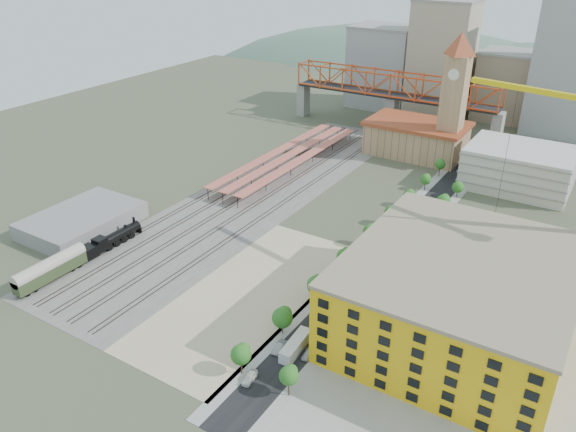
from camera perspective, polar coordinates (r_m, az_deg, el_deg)
The scene contains 32 objects.
ground at distance 158.54m, azimuth 4.01°, elevation -2.84°, with size 400.00×400.00×0.00m, color #474C38.
ballast_strip at distance 188.66m, azimuth -3.10°, elevation 2.26°, with size 36.00×165.00×0.06m, color #605E59.
dirt_lot at distance 137.59m, azimuth -3.80°, elevation -7.90°, with size 28.00×67.00×0.06m, color tan.
street_asphalt at distance 165.09m, azimuth 11.39°, elevation -2.06°, with size 12.00×170.00×0.06m, color black.
sidewalk_west at distance 166.76m, azimuth 9.64°, elevation -1.59°, with size 3.00×170.00×0.04m, color gray.
sidewalk_east at distance 163.60m, azimuth 13.17°, elevation -2.54°, with size 3.00×170.00×0.04m, color gray.
construction_pad at distance 130.16m, azimuth 17.63°, elevation -11.62°, with size 50.00×90.00×0.06m, color gray.
rail_tracks at distance 189.56m, azimuth -3.55°, elevation 2.41°, with size 26.56×160.00×0.18m.
platform_canopies at distance 210.86m, azimuth 0.04°, elevation 6.17°, with size 16.00×80.00×4.12m.
station_hall at distance 227.17m, azimuth 12.91°, elevation 7.74°, with size 38.00×24.00×13.10m.
clock_tower at distance 215.68m, azimuth 16.62°, elevation 12.42°, with size 12.00×12.00×52.00m.
parking_garage at distance 207.03m, azimuth 22.42°, elevation 4.58°, with size 34.00×26.00×14.00m, color silver.
truss_bridge at distance 251.17m, azimuth 10.70°, elevation 12.66°, with size 94.00×9.60×25.60m.
construction_building at distance 125.24m, azimuth 16.91°, elevation -7.86°, with size 44.60×50.60×18.80m.
warehouse at distance 176.18m, azimuth -20.19°, elevation -0.43°, with size 22.00×32.00×5.00m, color gray.
street_trees at distance 156.87m, azimuth 10.04°, elevation -3.57°, with size 15.40×124.40×8.00m.
skyline at distance 276.24m, azimuth 20.23°, elevation 13.62°, with size 133.00×46.00×60.00m.
distant_hills at distance 414.10m, azimuth 26.89°, elevation 1.33°, with size 647.00×264.00×227.00m.
locomotive at distance 162.90m, azimuth -17.58°, elevation -2.39°, with size 3.09×23.81×5.95m.
coach at distance 152.64m, azimuth -23.01°, elevation -4.97°, with size 3.42×19.85×6.23m.
site_trailer_a at distance 119.90m, azimuth 0.76°, elevation -13.05°, with size 2.67×10.13×2.77m, color silver.
site_trailer_b at distance 132.45m, azimuth 4.85°, elevation -8.80°, with size 2.55×9.71×2.66m, color silver.
site_trailer_c at distance 134.95m, azimuth 5.51°, elevation -8.13°, with size 2.35×8.92×2.44m, color silver.
site_trailer_d at distance 148.72m, azimuth 8.66°, elevation -4.74°, with size 2.30×8.74×2.39m, color silver.
car_0 at distance 113.95m, azimuth -3.91°, elevation -16.08°, with size 1.83×4.56×1.55m, color white.
car_1 at distance 120.50m, azimuth -0.89°, elevation -13.20°, with size 1.62×4.64×1.53m, color gray.
car_2 at distance 135.36m, azimuth 4.12°, elevation -8.18°, with size 2.57×5.58×1.55m, color black.
car_3 at distance 162.46m, azimuth 9.92°, elevation -2.17°, with size 1.84×4.52×1.31m, color #1A1D4C.
car_4 at distance 119.04m, azimuth 1.96°, elevation -13.87°, with size 1.54×3.82×1.30m, color #BABABA.
car_5 at distance 138.99m, azimuth 7.81°, elevation -7.37°, with size 1.57×4.50×1.48m, color gray.
car_6 at distance 154.51m, azimuth 10.89°, elevation -3.82°, with size 2.64×5.72×1.59m, color black.
car_7 at distance 184.80m, azimuth 15.06°, elevation 0.99°, with size 1.84×4.53×1.32m, color navy.
Camera 1 is at (63.49, -122.47, 78.14)m, focal length 35.00 mm.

